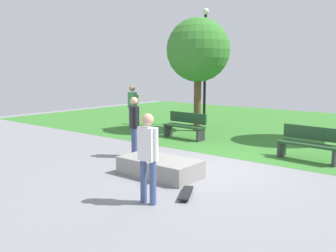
# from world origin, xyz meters

# --- Properties ---
(ground_plane) EXTENTS (28.00, 28.00, 0.00)m
(ground_plane) POSITION_xyz_m (0.00, 0.00, 0.00)
(ground_plane) COLOR gray
(grass_lawn) EXTENTS (26.60, 12.87, 0.01)m
(grass_lawn) POSITION_xyz_m (0.00, 7.56, 0.00)
(grass_lawn) COLOR #387A2D
(grass_lawn) RESTS_ON ground_plane
(concrete_ledge) EXTENTS (1.85, 0.99, 0.40)m
(concrete_ledge) POSITION_xyz_m (-0.63, -1.38, 0.20)
(concrete_ledge) COLOR gray
(concrete_ledge) RESTS_ON ground_plane
(backpack_on_ledge) EXTENTS (0.34, 0.34, 0.32)m
(backpack_on_ledge) POSITION_xyz_m (-0.87, -1.35, 0.56)
(backpack_on_ledge) COLOR black
(backpack_on_ledge) RESTS_ON concrete_ledge
(skater_performing_trick) EXTENTS (0.43, 0.22, 1.65)m
(skater_performing_trick) POSITION_xyz_m (0.33, -2.86, 0.96)
(skater_performing_trick) COLOR #3F5184
(skater_performing_trick) RESTS_ON ground_plane
(skater_watching) EXTENTS (0.38, 0.34, 1.67)m
(skater_watching) POSITION_xyz_m (-2.37, -0.40, 0.98)
(skater_watching) COLOR #3F5184
(skater_watching) RESTS_ON ground_plane
(skateboard_by_ledge) EXTENTS (0.55, 0.80, 0.08)m
(skateboard_by_ledge) POSITION_xyz_m (0.65, -2.13, 0.06)
(skateboard_by_ledge) COLOR black
(skateboard_by_ledge) RESTS_ON ground_plane
(park_bench_by_oak) EXTENTS (1.62, 0.55, 0.91)m
(park_bench_by_oak) POSITION_xyz_m (-2.90, 2.71, 0.48)
(park_bench_by_oak) COLOR #1E4223
(park_bench_by_oak) RESTS_ON ground_plane
(park_bench_far_left) EXTENTS (1.64, 0.62, 0.91)m
(park_bench_far_left) POSITION_xyz_m (1.57, 2.19, 0.48)
(park_bench_far_left) COLOR #1E4223
(park_bench_far_left) RESTS_ON ground_plane
(tree_broad_elm) EXTENTS (2.46, 2.46, 4.39)m
(tree_broad_elm) POSITION_xyz_m (-3.48, 4.32, 3.14)
(tree_broad_elm) COLOR brown
(tree_broad_elm) RESTS_ON grass_lawn
(lamp_post) EXTENTS (0.28, 0.28, 4.97)m
(lamp_post) POSITION_xyz_m (-4.10, 5.78, 2.96)
(lamp_post) COLOR black
(lamp_post) RESTS_ON ground_plane
(pedestrian_with_backpack) EXTENTS (0.43, 0.38, 1.77)m
(pedestrian_with_backpack) POSITION_xyz_m (-5.77, 3.04, 1.07)
(pedestrian_with_backpack) COLOR slate
(pedestrian_with_backpack) RESTS_ON ground_plane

